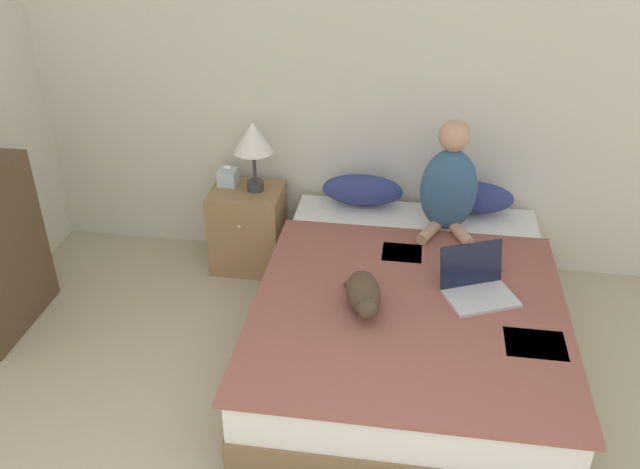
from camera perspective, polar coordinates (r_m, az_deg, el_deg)
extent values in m
cube|color=beige|center=(4.38, 7.61, 12.58)|extent=(5.97, 0.05, 2.55)
cube|color=brown|center=(3.94, 7.27, -8.66)|extent=(1.58, 2.07, 0.26)
cube|color=silver|center=(3.79, 7.50, -5.86)|extent=(1.55, 2.04, 0.22)
cube|color=brown|center=(3.56, 7.51, -6.26)|extent=(1.62, 1.66, 0.02)
cube|color=silver|center=(3.46, 17.67, -8.80)|extent=(0.29, 0.23, 0.01)
cube|color=silver|center=(4.00, 6.92, -1.57)|extent=(0.23, 0.21, 0.01)
ellipsoid|color=navy|center=(4.46, 3.58, 3.76)|extent=(0.53, 0.20, 0.21)
ellipsoid|color=navy|center=(4.47, 12.68, 3.07)|extent=(0.53, 0.20, 0.21)
ellipsoid|color=#33567A|center=(4.17, 10.77, 3.70)|extent=(0.34, 0.19, 0.53)
sphere|color=tan|center=(4.02, 11.25, 8.15)|extent=(0.19, 0.19, 0.19)
cylinder|color=tan|center=(4.16, 9.21, 0.24)|extent=(0.16, 0.25, 0.07)
cylinder|color=tan|center=(4.17, 11.78, 0.05)|extent=(0.16, 0.25, 0.07)
ellipsoid|color=#473828|center=(3.49, 3.65, -4.90)|extent=(0.24, 0.34, 0.18)
sphere|color=#473828|center=(3.33, 4.02, -6.29)|extent=(0.11, 0.11, 0.11)
cone|color=#473828|center=(3.31, 4.54, -5.72)|extent=(0.05, 0.05, 0.05)
cone|color=#473828|center=(3.31, 3.54, -5.77)|extent=(0.05, 0.05, 0.05)
cylinder|color=#473828|center=(3.69, 3.24, -3.91)|extent=(0.15, 0.14, 0.04)
cube|color=#B7B7BC|center=(3.67, 13.40, -5.25)|extent=(0.42, 0.36, 0.02)
cube|color=black|center=(3.71, 12.62, -2.45)|extent=(0.35, 0.20, 0.23)
cube|color=#937047|center=(4.66, -6.07, 0.56)|extent=(0.47, 0.40, 0.58)
sphere|color=tan|center=(4.42, -6.80, 0.67)|extent=(0.03, 0.03, 0.03)
cylinder|color=#38383D|center=(4.51, -5.46, 4.12)|extent=(0.11, 0.11, 0.06)
cylinder|color=#38383D|center=(4.45, -5.55, 5.71)|extent=(0.02, 0.02, 0.21)
cone|color=white|center=(4.37, -5.68, 8.17)|extent=(0.26, 0.26, 0.20)
cube|color=silver|center=(4.59, -7.77, 4.82)|extent=(0.12, 0.12, 0.11)
ellipsoid|color=white|center=(4.56, -7.83, 5.61)|extent=(0.06, 0.04, 0.03)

